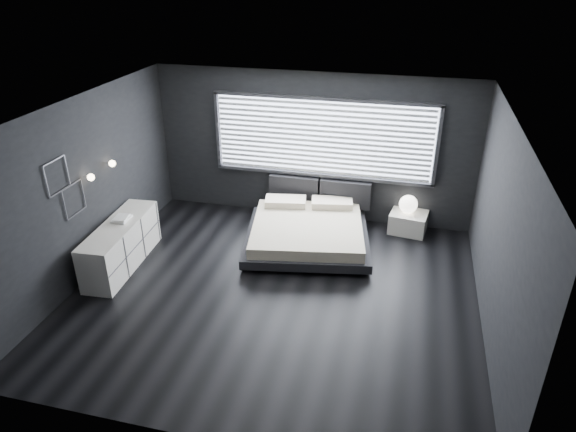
# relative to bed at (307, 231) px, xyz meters

# --- Properties ---
(room) EXTENTS (6.04, 6.00, 2.80)m
(room) POSITION_rel_bed_xyz_m (-0.17, -1.59, 1.14)
(room) COLOR black
(room) RESTS_ON ground
(window) EXTENTS (4.14, 0.09, 1.52)m
(window) POSITION_rel_bed_xyz_m (0.03, 1.11, 1.35)
(window) COLOR white
(window) RESTS_ON ground
(headboard) EXTENTS (1.96, 0.16, 0.52)m
(headboard) POSITION_rel_bed_xyz_m (0.01, 1.05, 0.31)
(headboard) COLOR black
(headboard) RESTS_ON ground
(sconce_near) EXTENTS (0.18, 0.11, 0.11)m
(sconce_near) POSITION_rel_bed_xyz_m (-3.05, -1.54, 1.34)
(sconce_near) COLOR silver
(sconce_near) RESTS_ON ground
(sconce_far) EXTENTS (0.18, 0.11, 0.11)m
(sconce_far) POSITION_rel_bed_xyz_m (-3.05, -0.94, 1.34)
(sconce_far) COLOR silver
(sconce_far) RESTS_ON ground
(wall_art_upper) EXTENTS (0.01, 0.48, 0.48)m
(wall_art_upper) POSITION_rel_bed_xyz_m (-3.14, -2.14, 1.59)
(wall_art_upper) COLOR #47474C
(wall_art_upper) RESTS_ON ground
(wall_art_lower) EXTENTS (0.01, 0.48, 0.48)m
(wall_art_lower) POSITION_rel_bed_xyz_m (-3.14, -1.89, 1.12)
(wall_art_lower) COLOR #47474C
(wall_art_lower) RESTS_ON ground
(bed) EXTENTS (2.45, 2.37, 0.55)m
(bed) POSITION_rel_bed_xyz_m (0.00, 0.00, 0.00)
(bed) COLOR black
(bed) RESTS_ON ground
(nightstand) EXTENTS (0.72, 0.63, 0.38)m
(nightstand) POSITION_rel_bed_xyz_m (1.72, 0.91, -0.07)
(nightstand) COLOR silver
(nightstand) RESTS_ON ground
(orb_lamp) EXTENTS (0.34, 0.34, 0.34)m
(orb_lamp) POSITION_rel_bed_xyz_m (1.68, 0.93, 0.29)
(orb_lamp) COLOR white
(orb_lamp) RESTS_ON nightstand
(dresser) EXTENTS (0.65, 1.90, 0.75)m
(dresser) POSITION_rel_bed_xyz_m (-2.82, -1.40, 0.12)
(dresser) COLOR silver
(dresser) RESTS_ON ground
(book_stack) EXTENTS (0.25, 0.33, 0.06)m
(book_stack) POSITION_rel_bed_xyz_m (-2.84, -1.24, 0.52)
(book_stack) COLOR white
(book_stack) RESTS_ON dresser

